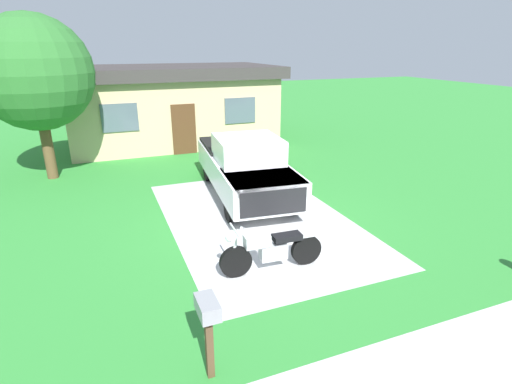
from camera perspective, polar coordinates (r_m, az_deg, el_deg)
ground_plane at (r=10.76m, az=0.19°, el=-3.90°), size 80.00×80.00×0.00m
driveway_pad at (r=10.76m, az=0.19°, el=-3.89°), size 4.57×7.41×0.01m
motorcycle at (r=8.26m, az=2.19°, el=-8.18°), size 2.21×0.70×1.09m
pickup_truck at (r=12.27m, az=-1.70°, el=3.89°), size 2.54×5.79×1.90m
mailbox at (r=5.62m, az=-6.85°, el=-17.37°), size 0.26×0.48×1.26m
shade_tree at (r=15.23m, az=-29.02°, el=14.56°), size 3.70×3.70×5.40m
neighbor_house at (r=19.68m, az=-11.92°, el=12.16°), size 9.60×5.60×3.50m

